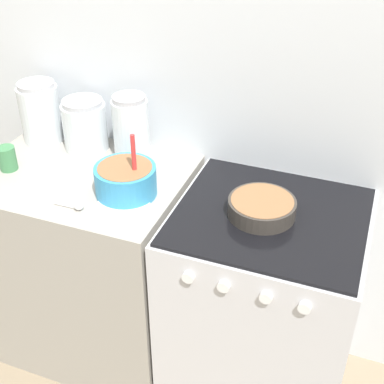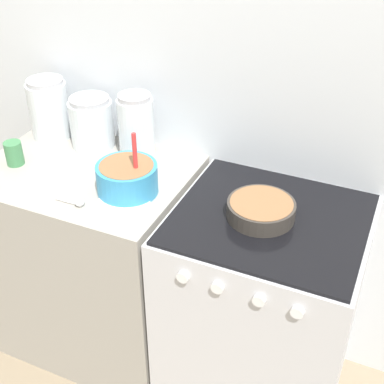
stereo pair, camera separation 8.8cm
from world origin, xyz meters
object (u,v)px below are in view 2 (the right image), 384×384
(stove, at_px, (261,312))
(storage_jar_right, at_px, (136,130))
(storage_jar_middle, at_px, (92,125))
(tin_can, at_px, (14,153))
(mixing_bowl, at_px, (127,177))
(baking_pan, at_px, (261,209))
(storage_jar_left, at_px, (50,112))

(stove, height_order, storage_jar_right, storage_jar_right)
(stove, xyz_separation_m, storage_jar_middle, (-0.83, 0.19, 0.54))
(tin_can, bearing_deg, storage_jar_middle, 52.74)
(mixing_bowl, distance_m, storage_jar_right, 0.28)
(baking_pan, relative_size, storage_jar_middle, 1.09)
(storage_jar_right, bearing_deg, tin_can, -147.45)
(storage_jar_middle, bearing_deg, baking_pan, -14.51)
(stove, relative_size, baking_pan, 3.90)
(mixing_bowl, bearing_deg, stove, 6.31)
(baking_pan, bearing_deg, storage_jar_left, 168.41)
(stove, relative_size, storage_jar_left, 3.53)
(baking_pan, bearing_deg, storage_jar_middle, 165.49)
(mixing_bowl, height_order, tin_can, mixing_bowl)
(storage_jar_left, xyz_separation_m, storage_jar_right, (0.42, -0.00, 0.00))
(mixing_bowl, distance_m, storage_jar_middle, 0.40)
(tin_can, bearing_deg, storage_jar_right, 32.55)
(mixing_bowl, bearing_deg, storage_jar_right, 111.53)
(stove, height_order, storage_jar_middle, storage_jar_middle)
(mixing_bowl, xyz_separation_m, baking_pan, (0.49, 0.05, -0.03))
(mixing_bowl, height_order, storage_jar_left, storage_jar_left)
(tin_can, bearing_deg, storage_jar_left, 92.60)
(stove, relative_size, mixing_bowl, 3.68)
(baking_pan, relative_size, tin_can, 2.43)
(mixing_bowl, relative_size, storage_jar_right, 0.94)
(stove, xyz_separation_m, storage_jar_left, (-1.04, 0.19, 0.56))
(baking_pan, bearing_deg, mixing_bowl, -174.71)
(storage_jar_left, relative_size, storage_jar_right, 0.98)
(mixing_bowl, distance_m, baking_pan, 0.49)
(mixing_bowl, distance_m, tin_can, 0.51)
(stove, distance_m, storage_jar_left, 1.20)
(storage_jar_middle, bearing_deg, tin_can, -127.26)
(mixing_bowl, bearing_deg, storage_jar_middle, 140.76)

